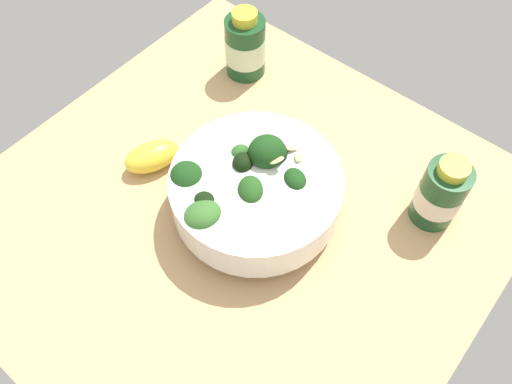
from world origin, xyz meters
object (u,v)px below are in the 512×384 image
object	(u,v)px
bowl_of_broccoli	(253,189)
bottle_tall	(440,194)
bottle_short	(245,46)
lemon_wedge	(152,157)

from	to	relation	value
bowl_of_broccoli	bottle_tall	bearing A→B (deg)	37.63
bowl_of_broccoli	bottle_short	distance (cm)	25.23
bowl_of_broccoli	bottle_short	size ratio (longest dim) A/B	2.00
lemon_wedge	bottle_tall	size ratio (longest dim) A/B	0.71
bottle_short	bottle_tall	bearing A→B (deg)	-8.02
lemon_wedge	bottle_tall	world-z (taller)	bottle_tall
bottle_tall	bottle_short	world-z (taller)	bottle_short
bowl_of_broccoli	bottle_tall	world-z (taller)	bottle_tall
lemon_wedge	bottle_tall	xyz separation A→B (cm)	(32.66, 16.89, 2.85)
lemon_wedge	bottle_short	bearing A→B (deg)	95.61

